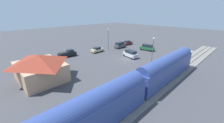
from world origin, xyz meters
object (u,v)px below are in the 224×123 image
(suv_charcoal, at_px, (120,45))
(pickup_black, at_px, (68,53))
(sedan_tan, at_px, (97,50))
(light_pole_lot_center, at_px, (108,37))
(suv_green, at_px, (147,47))
(station_building, at_px, (40,67))
(sedan_maroon, at_px, (127,43))
(passenger_train, at_px, (139,83))
(pedestrian_on_platform, at_px, (153,67))
(suv_silver, at_px, (131,54))
(light_pole_near_platform, at_px, (153,47))

(suv_charcoal, relative_size, pickup_black, 0.90)
(sedan_tan, relative_size, pickup_black, 0.82)
(light_pole_lot_center, bearing_deg, suv_green, -134.37)
(station_building, bearing_deg, sedan_maroon, -78.43)
(passenger_train, bearing_deg, pedestrian_on_platform, -72.05)
(pickup_black, relative_size, sedan_maroon, 1.19)
(suv_green, bearing_deg, pedestrian_on_platform, 125.84)
(suv_charcoal, relative_size, sedan_tan, 1.10)
(passenger_train, relative_size, sedan_maroon, 8.45)
(suv_charcoal, height_order, pickup_black, suv_charcoal)
(suv_charcoal, xyz_separation_m, suv_silver, (-10.20, 6.51, 0.00))
(sedan_maroon, bearing_deg, passenger_train, 131.60)
(suv_charcoal, bearing_deg, passenger_train, 136.95)
(sedan_tan, xyz_separation_m, light_pole_lot_center, (-1.08, -4.23, 3.93))
(sedan_tan, bearing_deg, light_pole_near_platform, -170.50)
(passenger_train, distance_m, light_pole_lot_center, 30.11)
(suv_green, bearing_deg, suv_silver, 94.17)
(pickup_black, bearing_deg, suv_green, -119.17)
(pedestrian_on_platform, height_order, pickup_black, pickup_black)
(station_building, distance_m, light_pole_near_platform, 26.78)
(station_building, xyz_separation_m, suv_silver, (-3.78, -24.66, -1.64))
(station_building, bearing_deg, pickup_black, -47.46)
(passenger_train, xyz_separation_m, light_pole_lot_center, (24.80, -16.95, 1.95))
(station_building, distance_m, suv_silver, 25.01)
(light_pole_lot_center, bearing_deg, light_pole_near_platform, 176.70)
(suv_green, bearing_deg, sedan_maroon, -10.03)
(suv_charcoal, xyz_separation_m, suv_green, (-9.43, -4.15, 0.00))
(passenger_train, xyz_separation_m, pickup_black, (28.40, -2.98, -1.83))
(suv_charcoal, relative_size, light_pole_lot_center, 0.65)
(suv_green, bearing_deg, sedan_tan, 52.64)
(pedestrian_on_platform, xyz_separation_m, suv_silver, (10.58, -5.06, -0.13))
(station_building, xyz_separation_m, suv_charcoal, (6.43, -31.18, -1.64))
(station_building, xyz_separation_m, suv_green, (-3.00, -35.33, -1.64))
(station_building, height_order, suv_silver, station_building)
(passenger_train, xyz_separation_m, suv_green, (15.00, -26.97, -1.71))
(station_building, distance_m, pedestrian_on_platform, 24.35)
(pedestrian_on_platform, relative_size, suv_charcoal, 0.34)
(station_building, distance_m, suv_green, 35.49)
(pickup_black, relative_size, light_pole_near_platform, 0.78)
(station_building, bearing_deg, sedan_tan, -69.50)
(sedan_tan, distance_m, pickup_black, 10.07)
(sedan_tan, height_order, light_pole_near_platform, light_pole_near_platform)
(sedan_tan, distance_m, light_pole_lot_center, 5.87)
(sedan_tan, xyz_separation_m, light_pole_near_platform, (-19.08, -3.19, 3.62))
(pedestrian_on_platform, bearing_deg, station_building, 53.79)
(suv_charcoal, bearing_deg, sedan_maroon, -78.87)
(station_building, height_order, suv_green, station_building)
(sedan_tan, xyz_separation_m, suv_green, (-10.88, -14.25, 0.27))
(pickup_black, bearing_deg, suv_silver, -136.75)
(sedan_tan, xyz_separation_m, suv_silver, (-11.66, -3.59, 0.27))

